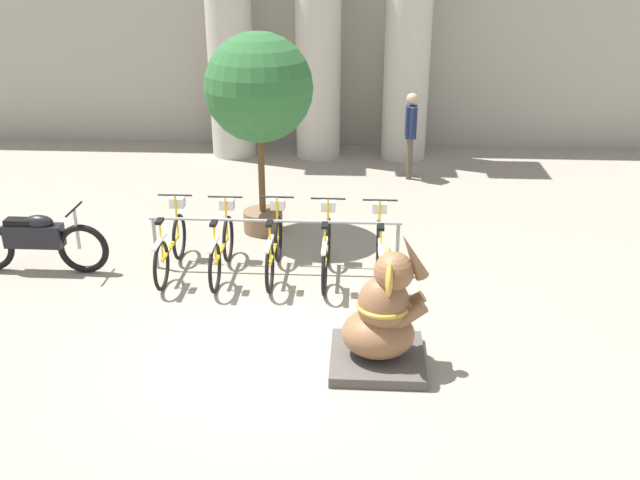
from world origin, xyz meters
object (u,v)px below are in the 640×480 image
at_px(bicycle_3, 326,249).
at_px(elephant_statue, 382,321).
at_px(bicycle_0, 171,245).
at_px(bicycle_2, 274,247).
at_px(motorcycle, 35,240).
at_px(bicycle_4, 379,251).
at_px(bicycle_1, 222,247).
at_px(potted_tree, 259,92).
at_px(person_pedestrian, 411,128).

height_order(bicycle_3, elephant_statue, elephant_statue).
height_order(bicycle_0, bicycle_3, same).
xyz_separation_m(bicycle_2, motorcycle, (-3.28, -0.11, 0.07)).
height_order(bicycle_4, elephant_statue, elephant_statue).
height_order(bicycle_1, potted_tree, potted_tree).
bearing_deg(bicycle_0, potted_tree, 55.33).
xyz_separation_m(motorcycle, person_pedestrian, (5.35, 4.48, 0.51)).
bearing_deg(elephant_statue, bicycle_2, 123.44).
xyz_separation_m(bicycle_3, person_pedestrian, (1.36, 4.40, 0.57)).
bearing_deg(motorcycle, bicycle_4, 0.80).
bearing_deg(bicycle_2, bicycle_3, -1.97).
relative_size(elephant_statue, person_pedestrian, 0.96).
bearing_deg(motorcycle, bicycle_1, 1.54).
height_order(motorcycle, potted_tree, potted_tree).
bearing_deg(bicycle_4, bicycle_1, 179.91).
relative_size(bicycle_1, potted_tree, 0.53).
height_order(elephant_statue, person_pedestrian, person_pedestrian).
distance_m(bicycle_0, bicycle_3, 2.14).
bearing_deg(elephant_statue, motorcycle, 156.52).
distance_m(bicycle_1, motorcycle, 2.57).
bearing_deg(bicycle_3, elephant_statue, -71.62).
relative_size(person_pedestrian, potted_tree, 0.53).
xyz_separation_m(bicycle_1, person_pedestrian, (2.79, 4.41, 0.57)).
distance_m(bicycle_2, bicycle_3, 0.71).
bearing_deg(bicycle_3, bicycle_4, -1.35).
relative_size(bicycle_4, motorcycle, 0.80).
xyz_separation_m(bicycle_2, bicycle_3, (0.71, -0.02, 0.00)).
bearing_deg(bicycle_0, person_pedestrian, 51.37).
distance_m(bicycle_1, bicycle_4, 2.14).
height_order(bicycle_1, person_pedestrian, person_pedestrian).
height_order(bicycle_2, potted_tree, potted_tree).
bearing_deg(bicycle_4, bicycle_3, 178.65).
height_order(bicycle_4, motorcycle, bicycle_4).
xyz_separation_m(bicycle_2, elephant_statue, (1.42, -2.15, 0.13)).
distance_m(bicycle_4, potted_tree, 2.99).
relative_size(bicycle_2, bicycle_4, 1.00).
xyz_separation_m(bicycle_4, motorcycle, (-4.70, -0.07, 0.07)).
relative_size(bicycle_1, elephant_statue, 1.05).
relative_size(bicycle_0, person_pedestrian, 1.00).
bearing_deg(bicycle_1, elephant_statue, -44.70).
distance_m(bicycle_3, bicycle_4, 0.71).
bearing_deg(elephant_statue, potted_tree, 115.88).
bearing_deg(bicycle_1, potted_tree, 77.44).
height_order(bicycle_0, motorcycle, bicycle_0).
bearing_deg(bicycle_2, elephant_statue, -56.56).
bearing_deg(bicycle_3, bicycle_2, 178.03).
distance_m(bicycle_4, elephant_statue, 2.11).
relative_size(elephant_statue, motorcycle, 0.76).
relative_size(bicycle_1, bicycle_2, 1.00).
xyz_separation_m(bicycle_2, potted_tree, (-0.36, 1.53, 1.80)).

